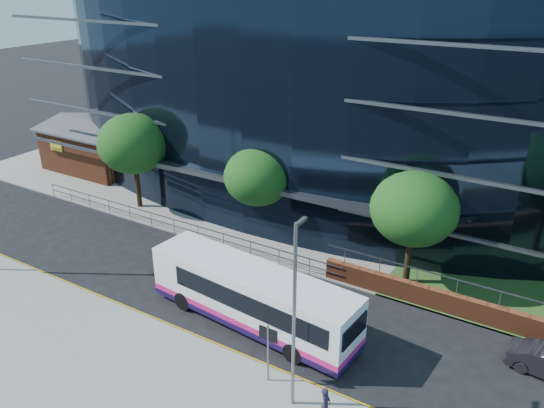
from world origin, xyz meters
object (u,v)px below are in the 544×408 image
Objects in this scene: tree_far_c at (414,209)px; tree_far_a at (133,144)px; brick_pavilion at (98,147)px; tree_far_b at (258,177)px; street_sign at (268,341)px; city_bus at (254,297)px; pedestrian at (325,404)px; streetlight_east at (294,313)px.

tree_far_a is at bearing 180.00° from tree_far_c.
tree_far_b is at bearing -11.88° from brick_pavilion.
tree_far_c reaches higher than street_sign.
city_bus reaches higher than street_sign.
street_sign is 0.40× the size of tree_far_a.
tree_far_c is at bearing -2.86° from tree_far_b.
pedestrian is at bearing -28.20° from brick_pavilion.
tree_far_a is 20.00m from tree_far_c.
tree_far_b is at bearing 177.14° from tree_far_c.
tree_far_b is 9.69m from city_bus.
streetlight_east reaches higher than tree_far_b.
tree_far_c reaches higher than brick_pavilion.
city_bus is at bearing -26.89° from tree_far_a.
brick_pavilion is at bearing 150.76° from streetlight_east.
street_sign reaches higher than pedestrian.
street_sign is at bearing -103.29° from tree_far_c.
tree_far_c is 11.89m from pedestrian.
tree_far_c is (10.00, -0.50, 0.33)m from tree_far_b.
street_sign is at bearing -29.65° from brick_pavilion.
brick_pavilion is at bearing 168.12° from tree_far_b.
tree_far_a is 4.60× the size of pedestrian.
tree_far_c is at bearing -8.82° from brick_pavilion.
tree_far_a is at bearing 158.34° from city_bus.
pedestrian is (29.48, -15.81, -1.03)m from brick_pavilion.
street_sign is 11.14m from tree_far_c.
tree_far_b is at bearing 127.63° from streetlight_east.
city_bus is (-4.20, 3.67, -2.85)m from streetlight_east.
streetlight_east is (-1.00, -11.17, -0.10)m from tree_far_c.
tree_far_b reaches higher than street_sign.
pedestrian is at bearing -28.91° from tree_far_a.
tree_far_c is 4.29× the size of pedestrian.
tree_far_b is 3.98× the size of pedestrian.
pedestrian is (1.48, -0.14, -3.53)m from streetlight_east.
city_bus is at bearing 131.24° from street_sign.
tree_far_c is at bearing -9.99° from pedestrian.
tree_far_c is at bearing 84.89° from streetlight_east.
city_bus is at bearing -26.76° from brick_pavilion.
tree_far_b is 0.76× the size of streetlight_east.
tree_far_c is 9.59m from city_bus.
tree_far_b reaches higher than brick_pavilion.
street_sign is 2.80m from streetlight_east.
city_bus is at bearing -59.07° from tree_far_b.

